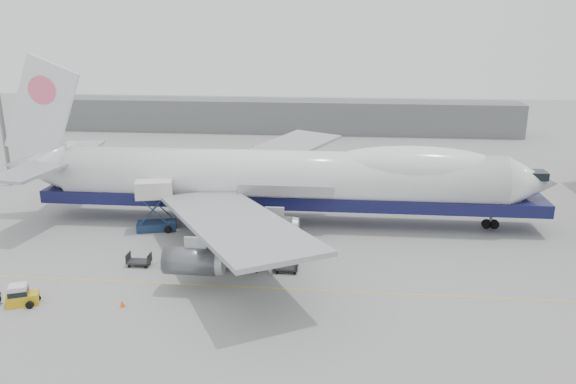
# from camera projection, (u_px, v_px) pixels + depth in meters

# --- Properties ---
(ground) EXTENTS (260.00, 260.00, 0.00)m
(ground) POSITION_uv_depth(u_px,v_px,m) (268.00, 261.00, 57.43)
(ground) COLOR gray
(ground) RESTS_ON ground
(apron_line) EXTENTS (60.00, 0.15, 0.01)m
(apron_line) POSITION_uv_depth(u_px,v_px,m) (259.00, 288.00, 51.72)
(apron_line) COLOR gold
(apron_line) RESTS_ON ground
(hangar) EXTENTS (110.00, 8.00, 7.00)m
(hangar) POSITION_uv_depth(u_px,v_px,m) (264.00, 116.00, 123.96)
(hangar) COLOR slate
(hangar) RESTS_ON ground
(airliner) EXTENTS (67.00, 55.30, 19.98)m
(airliner) POSITION_uv_depth(u_px,v_px,m) (286.00, 177.00, 67.15)
(airliner) COLOR white
(airliner) RESTS_ON ground
(catering_truck) EXTENTS (4.88, 3.86, 5.99)m
(catering_truck) POSITION_uv_depth(u_px,v_px,m) (155.00, 202.00, 65.11)
(catering_truck) COLOR navy
(catering_truck) RESTS_ON ground
(baggage_tug) EXTENTS (2.89, 2.25, 1.87)m
(baggage_tug) POSITION_uv_depth(u_px,v_px,m) (21.00, 296.00, 48.42)
(baggage_tug) COLOR gold
(baggage_tug) RESTS_ON ground
(traffic_cone) EXTENTS (0.43, 0.43, 0.63)m
(traffic_cone) POSITION_uv_depth(u_px,v_px,m) (122.00, 303.00, 48.24)
(traffic_cone) COLOR #FF5A0D
(traffic_cone) RESTS_ON ground
(dolly_0) EXTENTS (2.30, 1.35, 1.30)m
(dolly_0) POSITION_uv_depth(u_px,v_px,m) (139.00, 261.00, 56.27)
(dolly_0) COLOR #2D2D30
(dolly_0) RESTS_ON ground
(dolly_1) EXTENTS (2.30, 1.35, 1.30)m
(dolly_1) POSITION_uv_depth(u_px,v_px,m) (175.00, 262.00, 55.92)
(dolly_1) COLOR #2D2D30
(dolly_1) RESTS_ON ground
(dolly_2) EXTENTS (2.30, 1.35, 1.30)m
(dolly_2) POSITION_uv_depth(u_px,v_px,m) (212.00, 264.00, 55.58)
(dolly_2) COLOR #2D2D30
(dolly_2) RESTS_ON ground
(dolly_3) EXTENTS (2.30, 1.35, 1.30)m
(dolly_3) POSITION_uv_depth(u_px,v_px,m) (249.00, 265.00, 55.23)
(dolly_3) COLOR #2D2D30
(dolly_3) RESTS_ON ground
(dolly_4) EXTENTS (2.30, 1.35, 1.30)m
(dolly_4) POSITION_uv_depth(u_px,v_px,m) (286.00, 267.00, 54.88)
(dolly_4) COLOR #2D2D30
(dolly_4) RESTS_ON ground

